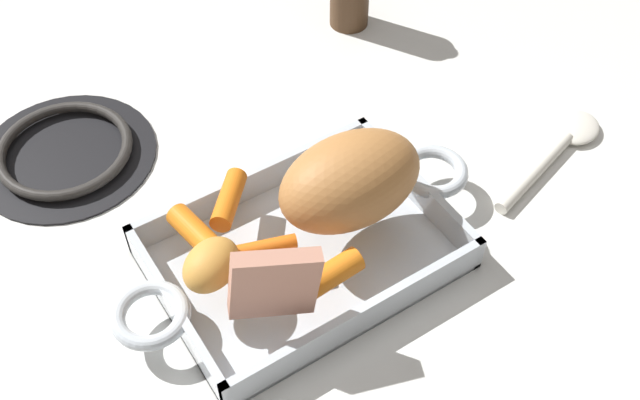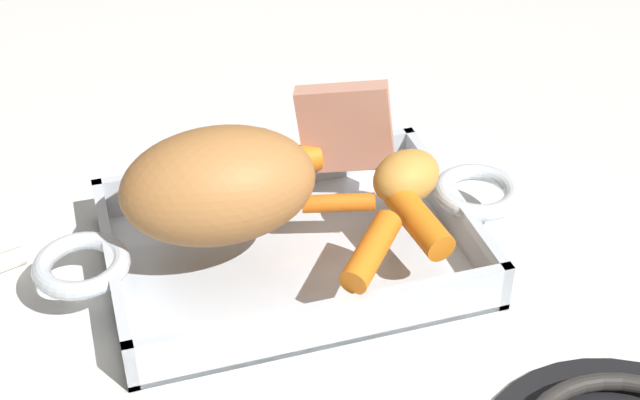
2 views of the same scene
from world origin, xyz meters
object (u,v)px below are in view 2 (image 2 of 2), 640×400
Objects in this scene: roasting_dish at (290,248)px; pork_roast at (218,184)px; baby_carrot_northeast at (340,206)px; roast_slice_outer at (346,128)px; baby_carrot_short at (419,221)px; baby_carrot_center_left at (282,162)px; potato_golden_large at (405,175)px; baby_carrot_center_right at (371,251)px.

roasting_dish is 0.09m from pork_roast.
pork_roast reaches higher than baby_carrot_northeast.
baby_carrot_short is (0.02, -0.11, -0.03)m from roast_slice_outer.
roast_slice_outer reaches higher than baby_carrot_center_left.
baby_carrot_northeast is at bearing 138.99° from baby_carrot_short.
potato_golden_large is (0.06, 0.01, 0.01)m from baby_carrot_northeast.
roast_slice_outer is 0.06m from baby_carrot_center_left.
potato_golden_large is at bearing 6.00° from baby_carrot_northeast.
baby_carrot_center_left is 1.08× the size of potato_golden_large.
roasting_dish is 5.77× the size of baby_carrot_short.
baby_carrot_northeast is 0.84× the size of baby_carrot_short.
pork_roast is 2.56× the size of baby_carrot_northeast.
roasting_dish is 5.58× the size of baby_carrot_center_right.
roast_slice_outer is 0.11m from baby_carrot_short.
baby_carrot_center_left is (0.06, 0.06, -0.03)m from pork_roast.
roasting_dish is 6.89× the size of baby_carrot_northeast.
roast_slice_outer reaches higher than baby_carrot_northeast.
baby_carrot_center_left is (-0.05, 0.00, -0.03)m from roast_slice_outer.
roast_slice_outer is (0.06, 0.06, 0.07)m from roasting_dish.
potato_golden_large is (0.03, -0.06, -0.02)m from roast_slice_outer.
baby_carrot_short is at bearing -41.01° from baby_carrot_northeast.
baby_carrot_northeast is at bearing -3.56° from pork_roast.
baby_carrot_center_right is 1.18× the size of potato_golden_large.
baby_carrot_northeast is 0.06m from potato_golden_large.
baby_carrot_northeast is at bearing -65.54° from baby_carrot_center_left.
baby_carrot_center_right reaches higher than baby_carrot_northeast.
roast_slice_outer is at bearing 80.35° from baby_carrot_center_right.
potato_golden_large is at bearing -60.56° from roast_slice_outer.
roast_slice_outer is at bearing 119.44° from potato_golden_large.
baby_carrot_center_left is (-0.03, 0.07, 0.00)m from baby_carrot_northeast.
roast_slice_outer reaches higher than baby_carrot_center_right.
baby_carrot_center_right is (0.04, -0.07, 0.04)m from roasting_dish.
roasting_dish is 0.07m from baby_carrot_center_left.
roasting_dish is at bearing -99.62° from baby_carrot_center_left.
roast_slice_outer is 1.26× the size of potato_golden_large.
pork_roast is 2.07× the size of baby_carrot_center_right.
pork_roast reaches higher than baby_carrot_short.
baby_carrot_center_right reaches higher than roasting_dish.
baby_carrot_short is (0.09, -0.05, 0.04)m from roasting_dish.
baby_carrot_short reaches higher than baby_carrot_center_right.
roast_slice_outer is 0.07m from baby_carrot_northeast.
roast_slice_outer is 1.17× the size of baby_carrot_center_left.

